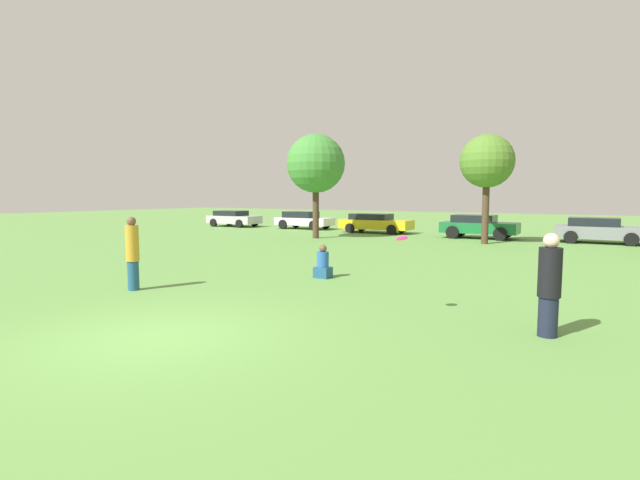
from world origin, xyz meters
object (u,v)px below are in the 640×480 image
at_px(tree_0, 316,164).
at_px(tree_1, 487,162).
at_px(frisbee, 402,238).
at_px(parked_car_silver, 233,218).
at_px(person_thrower, 133,253).
at_px(parked_car_white, 303,220).
at_px(person_catcher, 549,285).
at_px(bystander_sitting, 323,264).
at_px(parked_car_grey, 599,230).
at_px(parked_car_yellow, 375,223).
at_px(parked_car_green, 478,226).

bearing_deg(tree_0, tree_1, 11.75).
distance_m(frisbee, parked_car_silver, 28.02).
xyz_separation_m(person_thrower, tree_0, (-3.90, 14.60, 3.11)).
bearing_deg(tree_0, parked_car_silver, 154.86).
bearing_deg(person_thrower, tree_0, 97.77).
xyz_separation_m(tree_1, parked_car_white, (-13.24, 3.82, -3.30)).
relative_size(person_thrower, person_catcher, 1.05).
bearing_deg(parked_car_white, tree_0, -52.24).
bearing_deg(frisbee, bystander_sitting, 141.21).
distance_m(bystander_sitting, tree_1, 12.95).
xyz_separation_m(frisbee, tree_1, (-1.95, 15.23, 2.41)).
bearing_deg(person_catcher, person_thrower, 0.00).
bearing_deg(parked_car_grey, parked_car_yellow, 178.17).
bearing_deg(parked_car_yellow, tree_0, -103.97).
bearing_deg(bystander_sitting, parked_car_green, 87.69).
height_order(person_thrower, bystander_sitting, person_thrower).
bearing_deg(parked_car_green, parked_car_silver, 177.47).
bearing_deg(parked_car_silver, person_catcher, -39.40).
height_order(person_catcher, tree_0, tree_0).
height_order(frisbee, parked_car_silver, frisbee).
bearing_deg(person_thrower, parked_car_green, 71.95).
distance_m(frisbee, parked_car_yellow, 20.87).
bearing_deg(bystander_sitting, tree_1, 82.44).
distance_m(person_catcher, tree_1, 16.19).
height_order(frisbee, parked_car_white, frisbee).
xyz_separation_m(tree_1, parked_car_grey, (4.70, 3.32, -3.29)).
xyz_separation_m(tree_0, parked_car_white, (-4.62, 5.61, -3.40)).
bearing_deg(frisbee, tree_0, 128.21).
xyz_separation_m(person_thrower, parked_car_yellow, (-2.78, 19.74, -0.30)).
bearing_deg(parked_car_silver, parked_car_yellow, -0.73).
height_order(person_catcher, parked_car_green, person_catcher).
height_order(person_thrower, parked_car_green, person_thrower).
xyz_separation_m(person_thrower, frisbee, (6.67, 1.16, 0.60)).
height_order(bystander_sitting, parked_car_grey, parked_car_grey).
relative_size(tree_0, parked_car_green, 1.40).
bearing_deg(bystander_sitting, parked_car_silver, 138.52).
bearing_deg(parked_car_green, bystander_sitting, -93.99).
relative_size(person_thrower, tree_0, 0.32).
height_order(frisbee, parked_car_grey, frisbee).
distance_m(parked_car_silver, parked_car_yellow, 11.67).
xyz_separation_m(person_thrower, parked_car_white, (-8.52, 20.21, -0.29)).
bearing_deg(tree_1, tree_0, -168.25).
distance_m(person_thrower, tree_0, 15.43).
relative_size(person_thrower, parked_car_white, 0.45).
xyz_separation_m(parked_car_white, parked_car_grey, (17.94, -0.50, 0.01)).
xyz_separation_m(parked_car_silver, parked_car_green, (18.14, -0.27, 0.06)).
bearing_deg(tree_1, person_catcher, -73.21).
xyz_separation_m(bystander_sitting, parked_car_yellow, (-5.86, 15.69, 0.25)).
distance_m(tree_1, parked_car_yellow, 8.86).
distance_m(parked_car_white, parked_car_green, 12.25).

